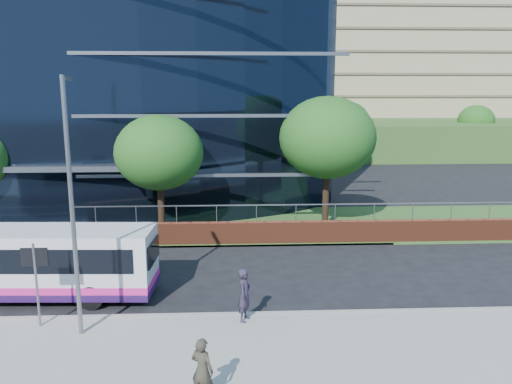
{
  "coord_description": "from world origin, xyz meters",
  "views": [
    {
      "loc": [
        10.88,
        -17.04,
        7.69
      ],
      "look_at": [
        12.01,
        8.0,
        2.61
      ],
      "focal_mm": 35.0,
      "sensor_mm": 36.0,
      "label": 1
    }
  ],
  "objects_px": {
    "street_sign": "(35,268)",
    "pedestrian_b": "(202,370)",
    "tree_far_c": "(159,153)",
    "tree_dist_f": "(476,121)",
    "tree_dist_e": "(348,119)",
    "streetlight_east": "(72,201)",
    "tree_far_d": "(327,138)",
    "city_bus": "(24,262)",
    "pedestrian": "(245,295)"
  },
  "relations": [
    {
      "from": "street_sign",
      "to": "pedestrian_b",
      "type": "distance_m",
      "value": 7.14
    },
    {
      "from": "tree_far_c",
      "to": "tree_dist_f",
      "type": "xyz_separation_m",
      "value": [
        33.0,
        33.0,
        -0.33
      ]
    },
    {
      "from": "tree_dist_e",
      "to": "streetlight_east",
      "type": "distance_m",
      "value": 45.85
    },
    {
      "from": "tree_far_d",
      "to": "city_bus",
      "type": "bearing_deg",
      "value": -145.39
    },
    {
      "from": "streetlight_east",
      "to": "city_bus",
      "type": "xyz_separation_m",
      "value": [
        -2.98,
        3.22,
        -3.02
      ]
    },
    {
      "from": "street_sign",
      "to": "streetlight_east",
      "type": "bearing_deg",
      "value": -21.36
    },
    {
      "from": "streetlight_east",
      "to": "city_bus",
      "type": "height_order",
      "value": "streetlight_east"
    },
    {
      "from": "tree_far_d",
      "to": "tree_dist_e",
      "type": "relative_size",
      "value": 1.14
    },
    {
      "from": "street_sign",
      "to": "tree_far_d",
      "type": "relative_size",
      "value": 0.38
    },
    {
      "from": "street_sign",
      "to": "tree_dist_e",
      "type": "distance_m",
      "value": 45.99
    },
    {
      "from": "pedestrian_b",
      "to": "pedestrian",
      "type": "bearing_deg",
      "value": -74.93
    },
    {
      "from": "tree_dist_f",
      "to": "pedestrian",
      "type": "height_order",
      "value": "tree_dist_f"
    },
    {
      "from": "pedestrian",
      "to": "tree_dist_e",
      "type": "bearing_deg",
      "value": 2.71
    },
    {
      "from": "tree_far_d",
      "to": "tree_dist_e",
      "type": "height_order",
      "value": "tree_far_d"
    },
    {
      "from": "tree_far_c",
      "to": "pedestrian_b",
      "type": "relative_size",
      "value": 3.88
    },
    {
      "from": "tree_dist_f",
      "to": "city_bus",
      "type": "distance_m",
      "value": 55.25
    },
    {
      "from": "city_bus",
      "to": "street_sign",
      "type": "bearing_deg",
      "value": -58.12
    },
    {
      "from": "tree_dist_e",
      "to": "street_sign",
      "type": "bearing_deg",
      "value": -115.12
    },
    {
      "from": "pedestrian",
      "to": "tree_dist_f",
      "type": "bearing_deg",
      "value": -13.65
    },
    {
      "from": "street_sign",
      "to": "streetlight_east",
      "type": "xyz_separation_m",
      "value": [
        1.5,
        -0.59,
        2.29
      ]
    },
    {
      "from": "pedestrian_b",
      "to": "tree_dist_e",
      "type": "bearing_deg",
      "value": -77.24
    },
    {
      "from": "pedestrian",
      "to": "pedestrian_b",
      "type": "height_order",
      "value": "pedestrian"
    },
    {
      "from": "tree_dist_e",
      "to": "city_bus",
      "type": "relative_size",
      "value": 0.65
    },
    {
      "from": "tree_far_c",
      "to": "tree_far_d",
      "type": "relative_size",
      "value": 0.87
    },
    {
      "from": "tree_far_d",
      "to": "pedestrian_b",
      "type": "relative_size",
      "value": 4.44
    },
    {
      "from": "tree_far_c",
      "to": "pedestrian_b",
      "type": "bearing_deg",
      "value": -78.38
    },
    {
      "from": "tree_dist_f",
      "to": "tree_dist_e",
      "type": "bearing_deg",
      "value": -172.87
    },
    {
      "from": "street_sign",
      "to": "tree_dist_f",
      "type": "bearing_deg",
      "value": 50.84
    },
    {
      "from": "tree_dist_f",
      "to": "pedestrian_b",
      "type": "bearing_deg",
      "value": -122.0
    },
    {
      "from": "tree_far_d",
      "to": "tree_far_c",
      "type": "bearing_deg",
      "value": -173.66
    },
    {
      "from": "tree_dist_e",
      "to": "streetlight_east",
      "type": "bearing_deg",
      "value": -113.11
    },
    {
      "from": "streetlight_east",
      "to": "street_sign",
      "type": "bearing_deg",
      "value": 158.64
    },
    {
      "from": "city_bus",
      "to": "pedestrian",
      "type": "relative_size",
      "value": 5.53
    },
    {
      "from": "street_sign",
      "to": "city_bus",
      "type": "relative_size",
      "value": 0.28
    },
    {
      "from": "tree_dist_e",
      "to": "tree_dist_f",
      "type": "xyz_separation_m",
      "value": [
        16.0,
        2.0,
        -0.33
      ]
    },
    {
      "from": "streetlight_east",
      "to": "pedestrian",
      "type": "relative_size",
      "value": 4.44
    },
    {
      "from": "tree_far_d",
      "to": "tree_dist_f",
      "type": "bearing_deg",
      "value": 53.13
    },
    {
      "from": "tree_far_c",
      "to": "tree_far_d",
      "type": "distance_m",
      "value": 9.08
    },
    {
      "from": "tree_far_d",
      "to": "pedestrian_b",
      "type": "xyz_separation_m",
      "value": [
        -5.94,
        -15.9,
        -4.2
      ]
    },
    {
      "from": "street_sign",
      "to": "tree_far_c",
      "type": "height_order",
      "value": "tree_far_c"
    },
    {
      "from": "tree_dist_f",
      "to": "pedestrian_b",
      "type": "height_order",
      "value": "tree_dist_f"
    },
    {
      "from": "pedestrian_b",
      "to": "tree_far_c",
      "type": "bearing_deg",
      "value": -48.73
    },
    {
      "from": "streetlight_east",
      "to": "tree_dist_f",
      "type": "bearing_deg",
      "value": 52.42
    },
    {
      "from": "tree_dist_f",
      "to": "pedestrian_b",
      "type": "xyz_separation_m",
      "value": [
        -29.94,
        -47.9,
        -3.22
      ]
    },
    {
      "from": "street_sign",
      "to": "tree_far_c",
      "type": "bearing_deg",
      "value": 76.71
    },
    {
      "from": "tree_dist_f",
      "to": "tree_far_c",
      "type": "bearing_deg",
      "value": -135.0
    },
    {
      "from": "street_sign",
      "to": "pedestrian",
      "type": "height_order",
      "value": "street_sign"
    },
    {
      "from": "streetlight_east",
      "to": "pedestrian",
      "type": "xyz_separation_m",
      "value": [
        5.21,
        0.67,
        -3.39
      ]
    },
    {
      "from": "tree_far_c",
      "to": "pedestrian",
      "type": "height_order",
      "value": "tree_far_c"
    },
    {
      "from": "tree_dist_f",
      "to": "pedestrian",
      "type": "bearing_deg",
      "value": -123.5
    }
  ]
}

